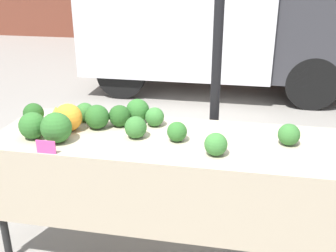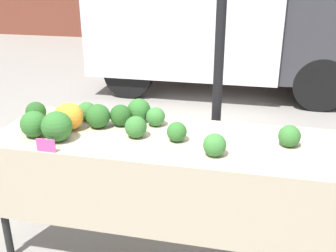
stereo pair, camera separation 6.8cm
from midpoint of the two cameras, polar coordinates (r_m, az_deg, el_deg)
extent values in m
plane|color=gray|center=(2.95, 0.70, -17.47)|extent=(40.00, 40.00, 0.00)
cylinder|color=black|center=(2.81, 8.18, 10.88)|extent=(0.07, 0.07, 2.69)
cube|color=#333338|center=(6.52, 22.90, 14.14)|extent=(1.44, 1.75, 1.68)
cylinder|color=black|center=(5.89, 21.52, 5.66)|extent=(0.75, 0.22, 0.75)
cylinder|color=black|center=(7.37, 19.96, 8.90)|extent=(0.75, 0.22, 0.75)
cylinder|color=black|center=(6.10, -5.38, 7.62)|extent=(0.75, 0.22, 0.75)
cylinder|color=black|center=(7.54, -1.79, 10.46)|extent=(0.75, 0.22, 0.75)
cube|color=tan|center=(2.49, 0.79, -2.03)|extent=(2.23, 0.74, 0.03)
cube|color=tan|center=(2.31, -1.13, -11.43)|extent=(2.23, 0.01, 0.48)
cylinder|color=black|center=(2.85, -22.29, -10.52)|extent=(0.05, 0.05, 0.84)
cylinder|color=black|center=(3.30, -16.42, -5.15)|extent=(0.05, 0.05, 0.84)
cylinder|color=black|center=(2.98, 22.57, -9.02)|extent=(0.05, 0.05, 0.84)
sphere|color=orange|center=(2.66, -13.41, 1.35)|extent=(0.18, 0.18, 0.18)
cone|color=#93B238|center=(2.81, -14.93, 1.72)|extent=(0.16, 0.16, 0.12)
sphere|color=#336B2D|center=(2.47, 17.97, -1.39)|extent=(0.13, 0.13, 0.13)
sphere|color=#387533|center=(2.25, 7.66, -2.73)|extent=(0.13, 0.13, 0.13)
sphere|color=#23511E|center=(2.67, -6.16, 1.55)|extent=(0.15, 0.15, 0.15)
sphere|color=#2D6628|center=(2.73, -3.52, 2.30)|extent=(0.16, 0.16, 0.16)
sphere|color=#23511E|center=(2.87, -17.97, 1.97)|extent=(0.14, 0.14, 0.14)
sphere|color=#2D6628|center=(2.42, 2.09, -0.84)|extent=(0.12, 0.12, 0.12)
sphere|color=#285B23|center=(2.65, -9.38, 1.42)|extent=(0.16, 0.16, 0.16)
sphere|color=#387533|center=(2.66, -1.08, 1.35)|extent=(0.13, 0.13, 0.13)
sphere|color=#2D6628|center=(2.60, -18.18, 0.26)|extent=(0.17, 0.17, 0.17)
sphere|color=#2D6628|center=(2.50, -15.08, -0.06)|extent=(0.19, 0.19, 0.19)
sphere|color=#336B2D|center=(2.80, -11.03, 2.10)|extent=(0.13, 0.13, 0.13)
sphere|color=#336B2D|center=(2.47, -3.91, -0.14)|extent=(0.14, 0.14, 0.14)
cube|color=#EF4793|center=(2.38, -16.52, -2.73)|extent=(0.12, 0.01, 0.08)
camera|label=1|loc=(0.03, -89.20, 0.32)|focal=42.00mm
camera|label=2|loc=(0.03, 90.80, -0.32)|focal=42.00mm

